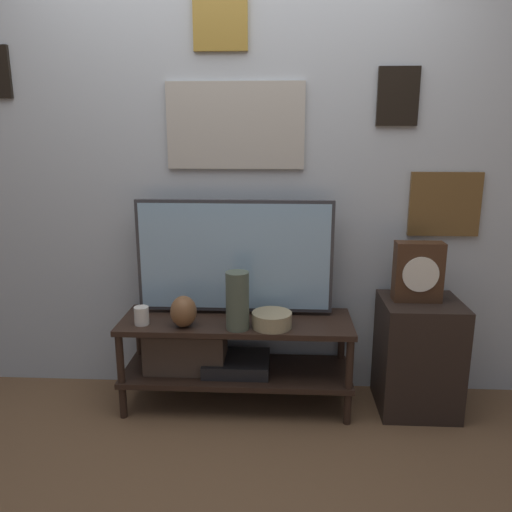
# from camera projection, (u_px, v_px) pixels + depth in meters

# --- Properties ---
(ground_plane) EXTENTS (12.00, 12.00, 0.00)m
(ground_plane) POSITION_uv_depth(u_px,v_px,m) (233.00, 427.00, 2.59)
(ground_plane) COLOR brown
(wall_back) EXTENTS (6.40, 0.08, 2.70)m
(wall_back) POSITION_uv_depth(u_px,v_px,m) (240.00, 157.00, 2.76)
(wall_back) COLOR #B2BCC6
(wall_back) RESTS_ON ground_plane
(media_console) EXTENTS (1.25, 0.42, 0.50)m
(media_console) POSITION_uv_depth(u_px,v_px,m) (219.00, 351.00, 2.76)
(media_console) COLOR black
(media_console) RESTS_ON ground_plane
(television) EXTENTS (1.07, 0.05, 0.64)m
(television) POSITION_uv_depth(u_px,v_px,m) (235.00, 257.00, 2.72)
(television) COLOR #333338
(television) RESTS_ON media_console
(vase_urn_stoneware) EXTENTS (0.14, 0.15, 0.17)m
(vase_urn_stoneware) POSITION_uv_depth(u_px,v_px,m) (184.00, 311.00, 2.59)
(vase_urn_stoneware) COLOR brown
(vase_urn_stoneware) RESTS_ON media_console
(vase_tall_ceramic) EXTENTS (0.12, 0.12, 0.30)m
(vase_tall_ceramic) POSITION_uv_depth(u_px,v_px,m) (237.00, 301.00, 2.55)
(vase_tall_ceramic) COLOR #4C5647
(vase_tall_ceramic) RESTS_ON media_console
(vase_wide_bowl) EXTENTS (0.21, 0.21, 0.08)m
(vase_wide_bowl) POSITION_uv_depth(u_px,v_px,m) (272.00, 320.00, 2.59)
(vase_wide_bowl) COLOR tan
(vase_wide_bowl) RESTS_ON media_console
(candle_jar) EXTENTS (0.08, 0.08, 0.10)m
(candle_jar) POSITION_uv_depth(u_px,v_px,m) (142.00, 316.00, 2.63)
(candle_jar) COLOR silver
(candle_jar) RESTS_ON media_console
(side_table) EXTENTS (0.41, 0.39, 0.62)m
(side_table) POSITION_uv_depth(u_px,v_px,m) (418.00, 355.00, 2.72)
(side_table) COLOR black
(side_table) RESTS_ON ground_plane
(mantel_clock) EXTENTS (0.25, 0.11, 0.32)m
(mantel_clock) POSITION_uv_depth(u_px,v_px,m) (418.00, 272.00, 2.61)
(mantel_clock) COLOR #422819
(mantel_clock) RESTS_ON side_table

